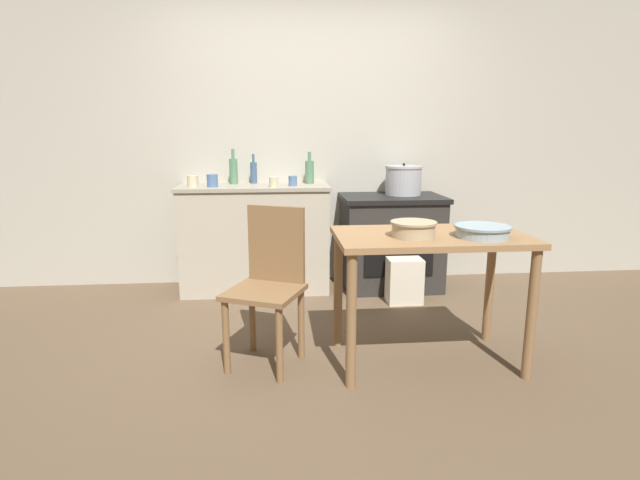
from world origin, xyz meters
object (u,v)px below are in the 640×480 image
Objects in this scene: mixing_bowl_small at (483,231)px; bottle_left at (233,171)px; cup_center at (293,181)px; cup_mid_right at (212,181)px; work_table at (430,255)px; bottle_mid_left at (310,171)px; mixing_bowl_large at (413,228)px; cup_center_right at (193,181)px; chair at (269,281)px; flour_sack at (404,281)px; bottle_far_left at (254,172)px; cup_center_left at (274,182)px; stock_pot at (403,180)px; stove at (391,242)px.

bottle_left is at bearing 130.52° from mixing_bowl_small.
cup_mid_right is at bearing -179.11° from cup_center.
bottle_mid_left is (-0.58, 1.61, 0.37)m from work_table.
mixing_bowl_large is 2.08m from cup_center_right.
flour_sack is (1.08, 0.95, -0.32)m from chair.
chair is 2.99× the size of mixing_bowl_small.
cup_center is (-0.74, 1.44, 0.30)m from work_table.
cup_center_right is (-0.32, -0.21, -0.07)m from bottle_left.
mixing_bowl_large is 1.97m from cup_mid_right.
mixing_bowl_large is 3.09× the size of cup_center.
bottle_far_left reaches higher than cup_mid_right.
cup_center is at bearing 117.16° from work_table.
bottle_mid_left is 0.99m from cup_center_right.
cup_center_left is (-0.90, 1.35, 0.30)m from work_table.
work_table is 1.65m from cup_center_left.
stock_pot is 0.98m from cup_center.
stock_pot is 3.14× the size of cup_mid_right.
work_table is 4.23× the size of mixing_bowl_large.
cup_center is (-0.86, -0.05, 0.55)m from stove.
cup_mid_right is at bearing -167.53° from bottle_mid_left.
flour_sack is at bearing -37.46° from bottle_mid_left.
bottle_left is at bearing 139.63° from cup_center_left.
mixing_bowl_large is at bearing -67.82° from cup_center.
cup_center is at bearing 156.28° from flour_sack.
stock_pot is at bearing 90.82° from mixing_bowl_small.
stock_pot is at bearing -4.49° from bottle_mid_left.
stove is 0.55m from stock_pot.
bottle_left reaches higher than bottle_mid_left.
bottle_left is 0.55m from cup_center.
stove is 1.75m from chair.
cup_mid_right is at bearing 171.70° from cup_center_left.
cup_mid_right reaches higher than cup_center_left.
bottle_left is 0.46m from cup_center_left.
mixing_bowl_small is 1.85m from cup_center.
work_table is 11.78× the size of cup_center_right.
stove is at bearing 92.00° from flour_sack.
cup_center reaches higher than chair.
stock_pot is at bearing -3.97° from bottle_left.
cup_mid_right is at bearing 137.18° from mixing_bowl_small.
stove reaches higher than work_table.
stove is 1.35m from bottle_far_left.
mixing_bowl_small is 2.39m from cup_center_right.
bottle_far_left is 0.85× the size of bottle_left.
bottle_left is (-1.38, 0.59, 0.85)m from flour_sack.
cup_mid_right reaches higher than mixing_bowl_small.
chair is 3.41× the size of bottle_mid_left.
bottle_mid_left is (0.35, 1.51, 0.52)m from chair.
cup_center is 0.82× the size of cup_mid_right.
mixing_bowl_large reaches higher than work_table.
mixing_bowl_large is at bearing 12.96° from chair.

